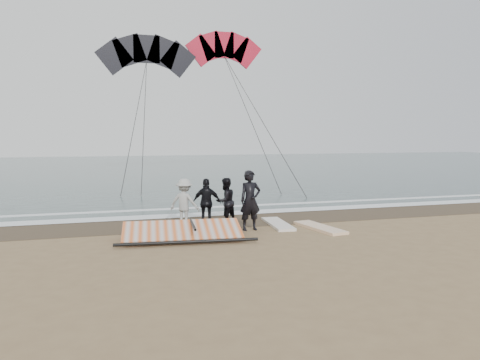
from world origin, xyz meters
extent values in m
plane|color=#8C704C|center=(0.00, 0.00, 0.00)|extent=(120.00, 120.00, 0.00)
cube|color=#233838|center=(0.00, 33.00, 0.01)|extent=(120.00, 54.00, 0.02)
cube|color=#4C3D2B|center=(0.00, 4.50, 0.01)|extent=(120.00, 2.80, 0.01)
cube|color=white|center=(0.00, 5.90, 0.03)|extent=(120.00, 0.90, 0.01)
cube|color=white|center=(0.00, 7.60, 0.03)|extent=(120.00, 0.45, 0.01)
imported|color=black|center=(-0.54, 2.64, 0.97)|extent=(0.74, 0.52, 1.93)
cube|color=white|center=(1.70, 2.17, 0.04)|extent=(0.95, 2.32, 0.09)
cube|color=silver|center=(0.61, 3.15, 0.05)|extent=(0.79, 2.28, 0.09)
imported|color=black|center=(-1.05, 3.83, 0.80)|extent=(0.97, 0.90, 1.61)
imported|color=black|center=(-1.75, 3.63, 0.81)|extent=(1.01, 0.59, 1.62)
imported|color=#ADADA8|center=(-2.45, 3.93, 0.80)|extent=(1.20, 1.06, 1.61)
cube|color=black|center=(-3.07, 2.46, 0.05)|extent=(2.40, 0.80, 0.09)
cube|color=orange|center=(-2.87, 1.86, 0.30)|extent=(3.57, 1.68, 0.36)
cylinder|color=black|center=(-2.87, 1.08, 0.11)|extent=(3.98, 0.50, 0.09)
cylinder|color=black|center=(-2.57, 1.86, 0.45)|extent=(0.25, 1.72, 0.07)
cylinder|color=#262626|center=(4.04, 17.50, 4.63)|extent=(0.04, 0.04, 16.33)
cylinder|color=#262626|center=(4.35, 16.63, 4.63)|extent=(0.04, 0.04, 17.78)
cylinder|color=#262626|center=(-2.93, 18.03, 4.29)|extent=(0.04, 0.04, 14.47)
cylinder|color=#262626|center=(-2.43, 18.01, 4.29)|extent=(0.04, 0.04, 14.36)
camera|label=1|loc=(-5.13, -11.50, 3.04)|focal=35.00mm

